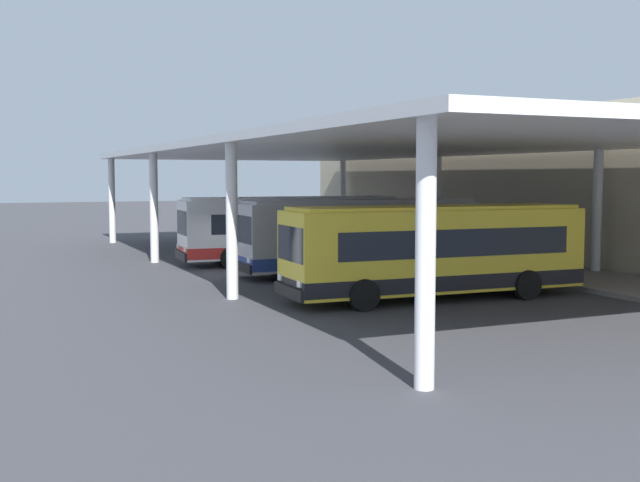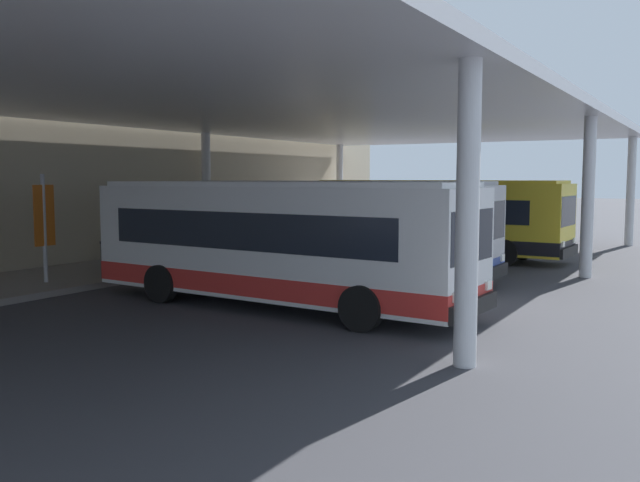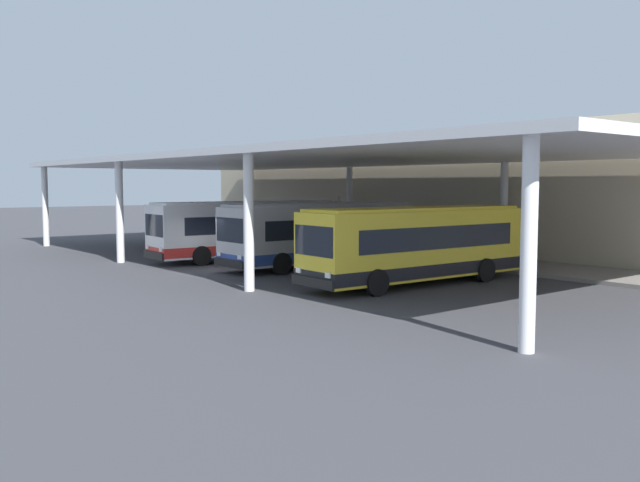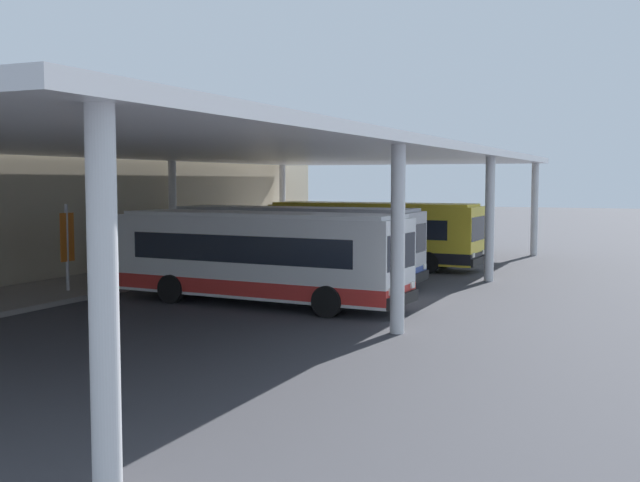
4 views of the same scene
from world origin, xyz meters
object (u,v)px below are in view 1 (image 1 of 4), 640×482
(bus_middle_bay, at_px, (435,251))
(bench_waiting, at_px, (487,250))
(bus_nearest_bay, at_px, (290,229))
(banner_sign, at_px, (415,217))
(bus_second_bay, at_px, (360,235))
(trash_bin, at_px, (451,246))

(bus_middle_bay, distance_m, bench_waiting, 11.51)
(bus_nearest_bay, xyz_separation_m, banner_sign, (-1.01, 7.54, 0.32))
(bus_second_bay, bearing_deg, bench_waiting, 97.57)
(banner_sign, bearing_deg, bus_nearest_bay, -82.38)
(trash_bin, bearing_deg, bus_middle_bay, -35.81)
(bench_waiting, height_order, trash_bin, trash_bin)
(bus_middle_bay, height_order, trash_bin, bus_middle_bay)
(bus_middle_bay, height_order, banner_sign, banner_sign)
(banner_sign, bearing_deg, bench_waiting, 9.69)
(bench_waiting, bearing_deg, trash_bin, -168.93)
(bench_waiting, bearing_deg, bus_second_bay, -82.43)
(bus_nearest_bay, height_order, bench_waiting, bus_nearest_bay)
(bus_middle_bay, xyz_separation_m, trash_bin, (-10.52, 7.59, -0.98))
(bus_second_bay, xyz_separation_m, banner_sign, (-6.10, 6.40, 0.32))
(bus_second_bay, relative_size, bus_middle_bay, 0.99)
(bus_second_bay, distance_m, bus_middle_bay, 7.23)
(bus_nearest_bay, relative_size, trash_bin, 10.88)
(bus_second_bay, bearing_deg, trash_bin, 116.09)
(trash_bin, xyz_separation_m, banner_sign, (-2.77, -0.41, 1.30))
(bench_waiting, distance_m, trash_bin, 2.41)
(trash_bin, bearing_deg, bus_nearest_bay, -102.47)
(bus_middle_bay, bearing_deg, trash_bin, 144.19)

